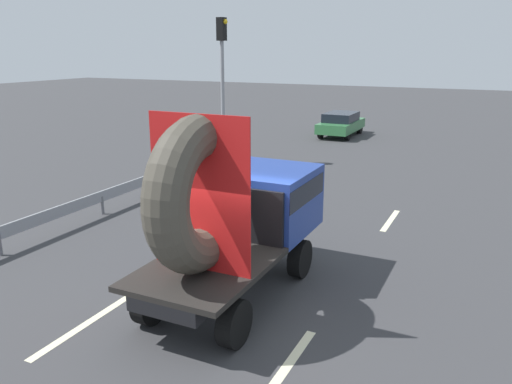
{
  "coord_description": "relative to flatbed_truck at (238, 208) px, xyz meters",
  "views": [
    {
      "loc": [
        4.47,
        -7.74,
        4.75
      ],
      "look_at": [
        0.04,
        1.45,
        1.89
      ],
      "focal_mm": 35.96,
      "sensor_mm": 36.0,
      "label": 1
    }
  ],
  "objects": [
    {
      "name": "ground_plane",
      "position": [
        -0.04,
        -0.64,
        -1.77
      ],
      "size": [
        120.0,
        120.0,
        0.0
      ],
      "primitive_type": "plane",
      "color": "#38383A"
    },
    {
      "name": "lane_dash_left_far",
      "position": [
        -1.86,
        5.38,
        -1.76
      ],
      "size": [
        0.16,
        2.11,
        0.01
      ],
      "primitive_type": "cube",
      "rotation": [
        0.0,
        0.0,
        1.57
      ],
      "color": "beige",
      "rests_on": "ground_plane"
    },
    {
      "name": "lane_dash_right_near",
      "position": [
        1.86,
        -2.1,
        -1.76
      ],
      "size": [
        0.16,
        2.54,
        0.01
      ],
      "primitive_type": "cube",
      "rotation": [
        0.0,
        0.0,
        1.57
      ],
      "color": "beige",
      "rests_on": "ground_plane"
    },
    {
      "name": "lane_dash_right_far",
      "position": [
        1.86,
        5.83,
        -1.76
      ],
      "size": [
        0.16,
        2.04,
        0.01
      ],
      "primitive_type": "cube",
      "rotation": [
        0.0,
        0.0,
        1.57
      ],
      "color": "beige",
      "rests_on": "ground_plane"
    },
    {
      "name": "flatbed_truck",
      "position": [
        0.0,
        0.0,
        0.0
      ],
      "size": [
        2.02,
        4.96,
        3.75
      ],
      "color": "black",
      "rests_on": "ground_plane"
    },
    {
      "name": "guardrail",
      "position": [
        -5.98,
        4.46,
        -1.24
      ],
      "size": [
        0.1,
        14.03,
        0.71
      ],
      "color": "gray",
      "rests_on": "ground_plane"
    },
    {
      "name": "distant_sedan",
      "position": [
        -3.73,
        19.54,
        -1.06
      ],
      "size": [
        1.73,
        4.03,
        1.31
      ],
      "color": "black",
      "rests_on": "ground_plane"
    },
    {
      "name": "traffic_light",
      "position": [
        -6.19,
        10.48,
        2.11
      ],
      "size": [
        0.42,
        0.36,
        5.96
      ],
      "color": "gray",
      "rests_on": "ground_plane"
    },
    {
      "name": "lane_dash_left_near",
      "position": [
        -1.86,
        -2.23,
        -1.76
      ],
      "size": [
        0.16,
        2.76,
        0.01
      ],
      "primitive_type": "cube",
      "rotation": [
        0.0,
        0.0,
        1.57
      ],
      "color": "beige",
      "rests_on": "ground_plane"
    }
  ]
}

